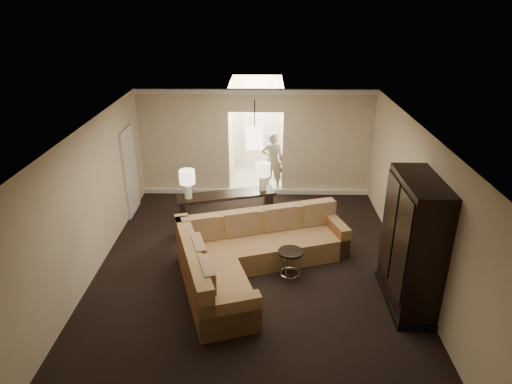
{
  "coord_description": "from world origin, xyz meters",
  "views": [
    {
      "loc": [
        0.22,
        -7.27,
        4.96
      ],
      "look_at": [
        0.06,
        1.2,
        1.24
      ],
      "focal_mm": 32.0,
      "sensor_mm": 36.0,
      "label": 1
    }
  ],
  "objects_px": {
    "coffee_table": "(236,241)",
    "armoire": "(412,246)",
    "sectional_sofa": "(249,255)",
    "drink_table": "(290,259)",
    "person": "(273,158)",
    "console_table": "(227,208)"
  },
  "relations": [
    {
      "from": "sectional_sofa",
      "to": "person",
      "type": "xyz_separation_m",
      "value": [
        0.5,
        4.15,
        0.5
      ]
    },
    {
      "from": "sectional_sofa",
      "to": "coffee_table",
      "type": "bearing_deg",
      "value": 92.57
    },
    {
      "from": "drink_table",
      "to": "person",
      "type": "xyz_separation_m",
      "value": [
        -0.27,
        4.3,
        0.47
      ]
    },
    {
      "from": "sectional_sofa",
      "to": "armoire",
      "type": "relative_size",
      "value": 1.52
    },
    {
      "from": "armoire",
      "to": "person",
      "type": "relative_size",
      "value": 1.29
    },
    {
      "from": "coffee_table",
      "to": "armoire",
      "type": "distance_m",
      "value": 3.59
    },
    {
      "from": "console_table",
      "to": "person",
      "type": "relative_size",
      "value": 1.25
    },
    {
      "from": "armoire",
      "to": "sectional_sofa",
      "type": "bearing_deg",
      "value": 163.29
    },
    {
      "from": "person",
      "to": "sectional_sofa",
      "type": "bearing_deg",
      "value": 92.4
    },
    {
      "from": "sectional_sofa",
      "to": "coffee_table",
      "type": "xyz_separation_m",
      "value": [
        -0.31,
        0.85,
        -0.19
      ]
    },
    {
      "from": "coffee_table",
      "to": "drink_table",
      "type": "bearing_deg",
      "value": -42.9
    },
    {
      "from": "person",
      "to": "armoire",
      "type": "bearing_deg",
      "value": 123.48
    },
    {
      "from": "sectional_sofa",
      "to": "armoire",
      "type": "bearing_deg",
      "value": -34.27
    },
    {
      "from": "console_table",
      "to": "person",
      "type": "bearing_deg",
      "value": 48.64
    },
    {
      "from": "console_table",
      "to": "armoire",
      "type": "distance_m",
      "value": 4.29
    },
    {
      "from": "coffee_table",
      "to": "person",
      "type": "bearing_deg",
      "value": 76.28
    },
    {
      "from": "coffee_table",
      "to": "armoire",
      "type": "relative_size",
      "value": 0.44
    },
    {
      "from": "armoire",
      "to": "drink_table",
      "type": "distance_m",
      "value": 2.19
    },
    {
      "from": "coffee_table",
      "to": "sectional_sofa",
      "type": "bearing_deg",
      "value": -69.87
    },
    {
      "from": "coffee_table",
      "to": "person",
      "type": "relative_size",
      "value": 0.57
    },
    {
      "from": "sectional_sofa",
      "to": "armoire",
      "type": "distance_m",
      "value": 2.94
    },
    {
      "from": "sectional_sofa",
      "to": "console_table",
      "type": "distance_m",
      "value": 1.94
    }
  ]
}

